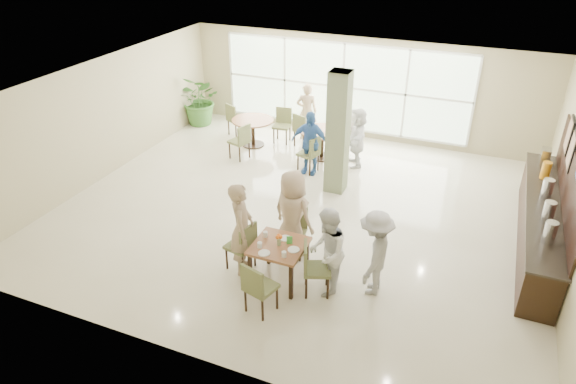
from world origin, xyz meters
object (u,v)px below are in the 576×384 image
at_px(buffet_counter, 541,221).
at_px(teen_left, 242,229).
at_px(adult_a, 310,143).
at_px(teen_right, 327,252).
at_px(teen_standing, 375,253).
at_px(potted_plant, 201,100).
at_px(main_table, 279,250).
at_px(round_table_left, 253,125).
at_px(round_table_right, 322,137).
at_px(adult_standing, 307,112).
at_px(teen_far, 292,214).
at_px(adult_b, 357,137).

xyz_separation_m(buffet_counter, teen_left, (-4.90, -2.85, 0.32)).
bearing_deg(adult_a, teen_left, -86.25).
xyz_separation_m(teen_right, teen_standing, (0.74, 0.29, -0.01)).
bearing_deg(potted_plant, main_table, -49.41).
height_order(main_table, round_table_left, same).
bearing_deg(buffet_counter, round_table_right, 156.74).
relative_size(main_table, teen_right, 0.56).
bearing_deg(adult_standing, teen_left, 82.57).
xyz_separation_m(round_table_left, round_table_right, (2.01, -0.04, 0.00)).
bearing_deg(teen_standing, round_table_right, -152.30).
height_order(main_table, teen_standing, teen_standing).
height_order(round_table_left, adult_a, adult_a).
height_order(adult_a, adult_standing, adult_standing).
xyz_separation_m(potted_plant, teen_standing, (6.70, -5.63, 0.01)).
relative_size(teen_far, adult_a, 1.09).
xyz_separation_m(teen_standing, adult_standing, (-3.40, 5.81, 0.02)).
relative_size(teen_far, teen_right, 1.09).
relative_size(teen_standing, adult_a, 0.98).
bearing_deg(round_table_left, teen_left, -65.88).
bearing_deg(teen_left, teen_standing, -103.92).
height_order(teen_left, teen_right, teen_left).
bearing_deg(adult_standing, teen_standing, 102.64).
bearing_deg(teen_far, adult_standing, -53.89).
height_order(buffet_counter, teen_standing, buffet_counter).
height_order(teen_standing, adult_b, teen_standing).
bearing_deg(teen_left, round_table_left, 2.54).
bearing_deg(teen_left, round_table_right, -18.44).
relative_size(main_table, round_table_left, 0.78).
height_order(teen_left, adult_standing, teen_left).
xyz_separation_m(buffet_counter, potted_plant, (-9.30, 3.09, 0.21)).
relative_size(teen_left, teen_right, 1.10).
bearing_deg(adult_a, round_table_right, 89.88).
distance_m(teen_standing, adult_a, 4.61).
height_order(round_table_left, buffet_counter, buffet_counter).
bearing_deg(adult_b, potted_plant, -120.23).
bearing_deg(round_table_right, teen_right, -70.02).
relative_size(teen_left, adult_standing, 1.09).
distance_m(main_table, round_table_left, 5.97).
distance_m(buffet_counter, adult_standing, 6.84).
bearing_deg(teen_standing, round_table_left, -136.99).
bearing_deg(adult_standing, adult_a, 94.90).
relative_size(teen_standing, adult_b, 1.02).
distance_m(potted_plant, teen_far, 7.20).
relative_size(main_table, teen_left, 0.51).
relative_size(round_table_left, adult_standing, 0.71).
relative_size(round_table_right, adult_b, 0.75).
xyz_separation_m(round_table_right, teen_left, (0.28, -5.07, 0.29)).
xyz_separation_m(round_table_left, adult_a, (2.01, -0.98, 0.21)).
bearing_deg(adult_b, buffet_counter, 43.62).
bearing_deg(teen_standing, main_table, -77.94).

